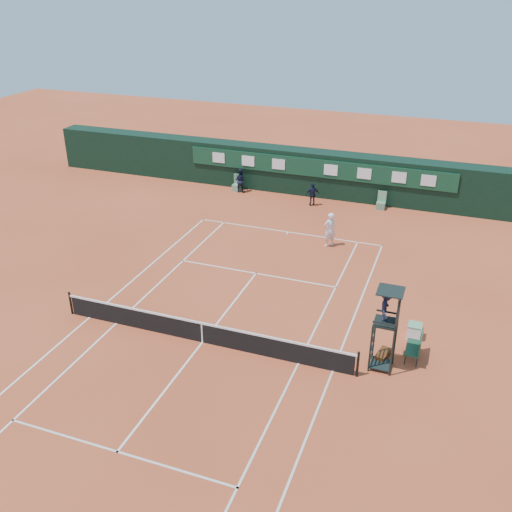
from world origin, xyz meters
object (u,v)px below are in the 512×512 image
at_px(umpire_chair, 386,313).
at_px(cooler, 414,331).
at_px(player, 330,230).
at_px(player_bench, 416,346).
at_px(tennis_net, 202,332).

distance_m(umpire_chair, cooler, 3.42).
distance_m(cooler, player, 9.31).
bearing_deg(player_bench, tennis_net, -167.07).
xyz_separation_m(player_bench, cooler, (-0.21, 1.44, -0.27)).
bearing_deg(player_bench, player, 122.26).
distance_m(umpire_chair, player, 11.05).
xyz_separation_m(cooler, player, (-5.45, 7.52, 0.66)).
relative_size(umpire_chair, cooler, 5.30).
xyz_separation_m(umpire_chair, cooler, (0.99, 2.49, -2.13)).
height_order(tennis_net, player, player).
bearing_deg(player, tennis_net, 32.08).
bearing_deg(player_bench, cooler, 98.18).
bearing_deg(umpire_chair, player_bench, 41.28).
relative_size(player_bench, player, 0.61).
xyz_separation_m(umpire_chair, player, (-4.46, 10.00, -1.47)).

